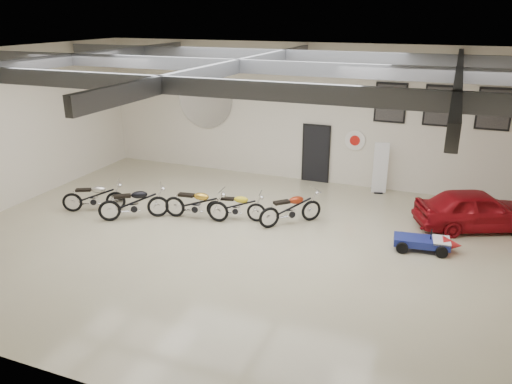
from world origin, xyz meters
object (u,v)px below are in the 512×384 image
at_px(banner_stand, 380,168).
at_px(go_kart, 428,240).
at_px(motorcycle_gold, 196,203).
at_px(vintage_car, 477,210).
at_px(motorcycle_red, 291,208).
at_px(motorcycle_silver, 94,196).
at_px(motorcycle_black, 134,202).
at_px(motorcycle_yellow, 236,206).

relative_size(banner_stand, go_kart, 1.05).
height_order(banner_stand, motorcycle_gold, banner_stand).
xyz_separation_m(banner_stand, motorcycle_gold, (-4.83, -4.41, -0.39)).
bearing_deg(vintage_car, motorcycle_red, 84.25).
distance_m(motorcycle_silver, motorcycle_gold, 3.38).
distance_m(banner_stand, go_kart, 4.51).
bearing_deg(motorcycle_gold, go_kart, -2.64).
relative_size(motorcycle_silver, vintage_car, 0.55).
distance_m(banner_stand, motorcycle_gold, 6.55).
distance_m(motorcycle_silver, motorcycle_red, 6.26).
xyz_separation_m(motorcycle_black, vintage_car, (9.69, 3.05, 0.06)).
bearing_deg(motorcycle_black, motorcycle_red, -18.59).
bearing_deg(motorcycle_red, go_kart, -49.69).
distance_m(motorcycle_silver, motorcycle_black, 1.56).
distance_m(motorcycle_black, motorcycle_yellow, 3.11).
height_order(banner_stand, vintage_car, banner_stand).
height_order(motorcycle_red, vintage_car, vintage_car).
xyz_separation_m(motorcycle_gold, motorcycle_yellow, (1.15, 0.39, -0.06)).
bearing_deg(motorcycle_gold, motorcycle_black, -164.85).
distance_m(motorcycle_black, vintage_car, 10.16).
xyz_separation_m(banner_stand, motorcycle_black, (-6.60, -5.09, -0.38)).
relative_size(banner_stand, motorcycle_black, 0.89).
distance_m(banner_stand, motorcycle_black, 8.34).
bearing_deg(motorcycle_silver, motorcycle_black, -29.74).
distance_m(motorcycle_red, vintage_car, 5.39).
height_order(motorcycle_gold, motorcycle_yellow, motorcycle_gold).
height_order(banner_stand, motorcycle_black, banner_stand).
bearing_deg(motorcycle_silver, go_kart, -21.47).
bearing_deg(motorcycle_silver, banner_stand, 4.67).
relative_size(banner_stand, motorcycle_red, 0.92).
bearing_deg(go_kart, motorcycle_yellow, 172.88).
bearing_deg(motorcycle_gold, vintage_car, 11.05).
bearing_deg(vintage_car, motorcycle_gold, 82.73).
height_order(motorcycle_black, vintage_car, vintage_car).
xyz_separation_m(motorcycle_silver, motorcycle_red, (6.12, 1.28, 0.02)).
bearing_deg(motorcycle_black, banner_stand, 2.40).
xyz_separation_m(motorcycle_yellow, go_kart, (5.56, -0.03, -0.15)).
bearing_deg(motorcycle_yellow, motorcycle_gold, -172.53).
bearing_deg(motorcycle_silver, motorcycle_yellow, -14.52).
bearing_deg(banner_stand, vintage_car, -48.27).
height_order(motorcycle_silver, vintage_car, vintage_car).
height_order(motorcycle_red, go_kart, motorcycle_red).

